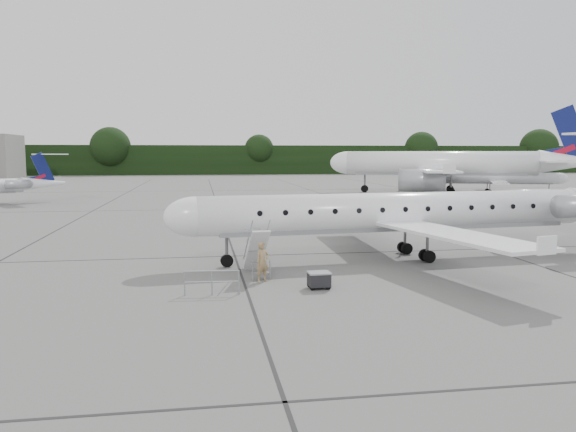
{
  "coord_description": "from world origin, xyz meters",
  "views": [
    {
      "loc": [
        -8.73,
        -26.19,
        5.75
      ],
      "look_at": [
        -3.94,
        4.36,
        2.3
      ],
      "focal_mm": 35.0,
      "sensor_mm": 36.0,
      "label": 1
    }
  ],
  "objects": [
    {
      "name": "baggage_cart",
      "position": [
        -3.78,
        -3.19,
        0.39
      ],
      "size": [
        0.93,
        0.77,
        0.78
      ],
      "primitive_type": null,
      "rotation": [
        0.0,
        0.0,
        0.04
      ],
      "color": "black",
      "rests_on": "ground"
    },
    {
      "name": "ground",
      "position": [
        0.0,
        0.0,
        0.0
      ],
      "size": [
        320.0,
        320.0,
        0.0
      ],
      "primitive_type": "plane",
      "color": "slate",
      "rests_on": "ground"
    },
    {
      "name": "bg_regional_right",
      "position": [
        34.26,
        50.89,
        2.97
      ],
      "size": [
        26.72,
        22.77,
        5.94
      ],
      "primitive_type": null,
      "rotation": [
        0.0,
        0.0,
        2.81
      ],
      "color": "white",
      "rests_on": "ground"
    },
    {
      "name": "bg_narrowbody",
      "position": [
        25.25,
        50.27,
        6.06
      ],
      "size": [
        40.66,
        35.78,
        12.12
      ],
      "primitive_type": null,
      "rotation": [
        0.0,
        0.0,
        -0.41
      ],
      "color": "white",
      "rests_on": "ground"
    },
    {
      "name": "main_regional_jet",
      "position": [
        2.03,
        2.97,
        3.63
      ],
      "size": [
        30.16,
        23.04,
        7.26
      ],
      "primitive_type": null,
      "rotation": [
        0.0,
        0.0,
        0.1
      ],
      "color": "white",
      "rests_on": "ground"
    },
    {
      "name": "safety_railing",
      "position": [
        -8.33,
        -3.57,
        0.5
      ],
      "size": [
        2.2,
        0.22,
        1.0
      ],
      "primitive_type": null,
      "rotation": [
        0.0,
        0.0,
        -0.06
      ],
      "color": "#919499",
      "rests_on": "ground"
    },
    {
      "name": "airstair",
      "position": [
        -6.15,
        -0.12,
        1.14
      ],
      "size": [
        1.08,
        2.51,
        2.28
      ],
      "primitive_type": null,
      "rotation": [
        0.0,
        0.0,
        0.1
      ],
      "color": "white",
      "rests_on": "ground"
    },
    {
      "name": "passenger",
      "position": [
        -6.02,
        -1.49,
        0.9
      ],
      "size": [
        0.78,
        0.68,
        1.8
      ],
      "primitive_type": "imported",
      "rotation": [
        0.0,
        0.0,
        0.46
      ],
      "color": "#9A7D54",
      "rests_on": "ground"
    },
    {
      "name": "treeline",
      "position": [
        0.0,
        130.0,
        4.0
      ],
      "size": [
        260.0,
        4.0,
        8.0
      ],
      "primitive_type": "cube",
      "color": "black",
      "rests_on": "ground"
    }
  ]
}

